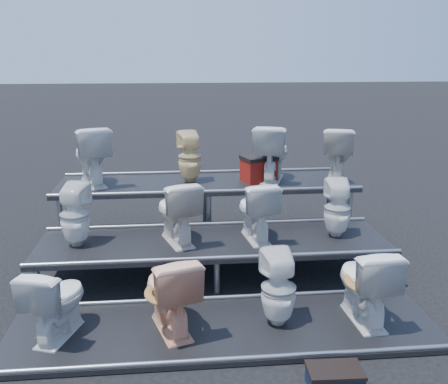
{
  "coord_description": "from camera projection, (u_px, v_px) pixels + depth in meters",
  "views": [
    {
      "loc": [
        -0.42,
        -5.65,
        2.66
      ],
      "look_at": [
        0.14,
        0.1,
        1.04
      ],
      "focal_mm": 40.0,
      "sensor_mm": 36.0,
      "label": 1
    }
  ],
  "objects": [
    {
      "name": "ground",
      "position": [
        214.0,
        275.0,
        6.17
      ],
      "size": [
        80.0,
        80.0,
        0.0
      ],
      "primitive_type": "plane",
      "color": "black",
      "rests_on": "ground"
    },
    {
      "name": "tier_front",
      "position": [
        224.0,
        329.0,
        4.92
      ],
      "size": [
        4.2,
        1.2,
        0.06
      ],
      "primitive_type": "cube",
      "color": "black",
      "rests_on": "ground"
    },
    {
      "name": "tier_mid",
      "position": [
        214.0,
        258.0,
        6.11
      ],
      "size": [
        4.2,
        1.2,
        0.46
      ],
      "primitive_type": "cube",
      "color": "black",
      "rests_on": "ground"
    },
    {
      "name": "tier_back",
      "position": [
        207.0,
        210.0,
        7.3
      ],
      "size": [
        4.2,
        1.2,
        0.86
      ],
      "primitive_type": "cube",
      "color": "black",
      "rests_on": "ground"
    },
    {
      "name": "toilet_0",
      "position": [
        56.0,
        300.0,
        4.66
      ],
      "size": [
        0.61,
        0.8,
        0.72
      ],
      "primitive_type": "imported",
      "rotation": [
        0.0,
        0.0,
        2.82
      ],
      "color": "silver",
      "rests_on": "tier_front"
    },
    {
      "name": "toilet_1",
      "position": [
        170.0,
        292.0,
        4.75
      ],
      "size": [
        0.66,
        0.88,
        0.8
      ],
      "primitive_type": "imported",
      "rotation": [
        0.0,
        0.0,
        3.44
      ],
      "color": "#EDA983",
      "rests_on": "tier_front"
    },
    {
      "name": "toilet_2",
      "position": [
        278.0,
        288.0,
        4.85
      ],
      "size": [
        0.37,
        0.38,
        0.76
      ],
      "primitive_type": "imported",
      "rotation": [
        0.0,
        0.0,
        3.23
      ],
      "color": "silver",
      "rests_on": "tier_front"
    },
    {
      "name": "toilet_3",
      "position": [
        365.0,
        282.0,
        4.93
      ],
      "size": [
        0.49,
        0.81,
        0.81
      ],
      "primitive_type": "imported",
      "rotation": [
        0.0,
        0.0,
        3.19
      ],
      "color": "silver",
      "rests_on": "tier_front"
    },
    {
      "name": "toilet_4",
      "position": [
        75.0,
        215.0,
        5.79
      ],
      "size": [
        0.41,
        0.41,
        0.75
      ],
      "primitive_type": "imported",
      "rotation": [
        0.0,
        0.0,
        2.91
      ],
      "color": "silver",
      "rests_on": "tier_mid"
    },
    {
      "name": "toilet_5",
      "position": [
        177.0,
        211.0,
        5.9
      ],
      "size": [
        0.64,
        0.85,
        0.77
      ],
      "primitive_type": "imported",
      "rotation": [
        0.0,
        0.0,
        3.46
      ],
      "color": "silver",
      "rests_on": "tier_mid"
    },
    {
      "name": "toilet_6",
      "position": [
        256.0,
        210.0,
        5.99
      ],
      "size": [
        0.5,
        0.77,
        0.74
      ],
      "primitive_type": "imported",
      "rotation": [
        0.0,
        0.0,
        3.28
      ],
      "color": "silver",
      "rests_on": "tier_mid"
    },
    {
      "name": "toilet_7",
      "position": [
        337.0,
        208.0,
        6.09
      ],
      "size": [
        0.35,
        0.36,
        0.72
      ],
      "primitive_type": "imported",
      "rotation": [
        0.0,
        0.0,
        3.05
      ],
      "color": "silver",
      "rests_on": "tier_mid"
    },
    {
      "name": "toilet_8",
      "position": [
        91.0,
        156.0,
        6.92
      ],
      "size": [
        0.71,
        0.92,
        0.83
      ],
      "primitive_type": "imported",
      "rotation": [
        0.0,
        0.0,
        3.49
      ],
      "color": "silver",
      "rests_on": "tier_back"
    },
    {
      "name": "toilet_9",
      "position": [
        190.0,
        157.0,
        7.06
      ],
      "size": [
        0.39,
        0.4,
        0.73
      ],
      "primitive_type": "imported",
      "rotation": [
        0.0,
        0.0,
        3.35
      ],
      "color": "beige",
      "rests_on": "tier_back"
    },
    {
      "name": "toilet_10",
      "position": [
        272.0,
        153.0,
        7.16
      ],
      "size": [
        0.7,
        0.91,
        0.82
      ],
      "primitive_type": "imported",
      "rotation": [
        0.0,
        0.0,
        2.8
      ],
      "color": "silver",
      "rests_on": "tier_back"
    },
    {
      "name": "toilet_11",
      "position": [
        338.0,
        153.0,
        7.26
      ],
      "size": [
        0.64,
        0.85,
        0.77
      ],
      "primitive_type": "imported",
      "rotation": [
        0.0,
        0.0,
        2.83
      ],
      "color": "silver",
      "rests_on": "tier_back"
    },
    {
      "name": "red_crate",
      "position": [
        259.0,
        170.0,
        7.18
      ],
      "size": [
        0.52,
        0.47,
        0.32
      ],
      "primitive_type": "cube",
      "rotation": [
        0.0,
        0.0,
        0.31
      ],
      "color": "maroon",
      "rests_on": "tier_back"
    },
    {
      "name": "step_stool",
      "position": [
        334.0,
        380.0,
        4.07
      ],
      "size": [
        0.44,
        0.27,
        0.15
      ],
      "primitive_type": "cube",
      "rotation": [
        0.0,
        0.0,
        -0.04
      ],
      "color": "black",
      "rests_on": "ground"
    }
  ]
}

